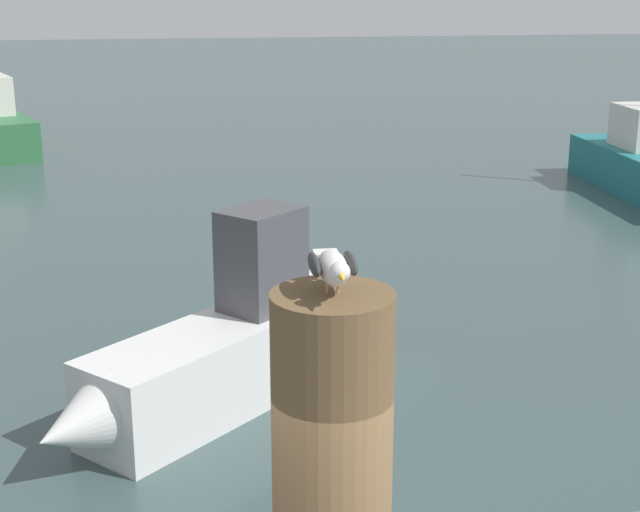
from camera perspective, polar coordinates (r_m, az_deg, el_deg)
mooring_post at (r=3.16m, az=0.74°, el=-11.57°), size 0.40×0.40×1.08m
seagull at (r=2.91m, az=0.80°, el=-0.67°), size 0.15×0.39×0.14m
boat_white at (r=8.64m, az=-5.99°, el=-5.85°), size 3.29×3.16×1.76m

